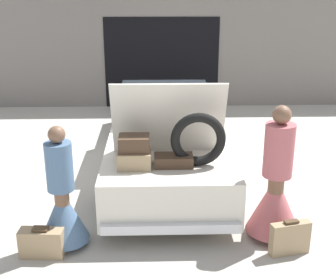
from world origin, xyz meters
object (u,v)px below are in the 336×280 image
Objects in this scene: person_left at (62,205)px; car at (166,132)px; suitcase_beside_left_person at (42,243)px; suitcase_beside_right_person at (290,238)px; person_right at (275,192)px.

car is at bearing 167.33° from person_left.
suitcase_beside_right_person reaches higher than suitcase_beside_left_person.
person_left is at bearing 97.58° from person_right.
car is 2.76m from person_right.
suitcase_beside_left_person is (-1.53, -2.80, -0.41)m from car.
person_left is at bearing 48.29° from suitcase_beside_left_person.
suitcase_beside_left_person is at bearing 179.32° from suitcase_beside_right_person.
person_right is (2.61, 0.12, 0.07)m from person_left.
person_right is 3.44× the size of suitcase_beside_right_person.
person_right reaches higher than suitcase_beside_left_person.
person_right is at bearing 107.13° from person_left.
person_right is at bearing -61.74° from car.
suitcase_beside_right_person is at bearing 98.40° from person_left.
person_left is at bearing 174.00° from suitcase_beside_right_person.
person_right reaches higher than suitcase_beside_right_person.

